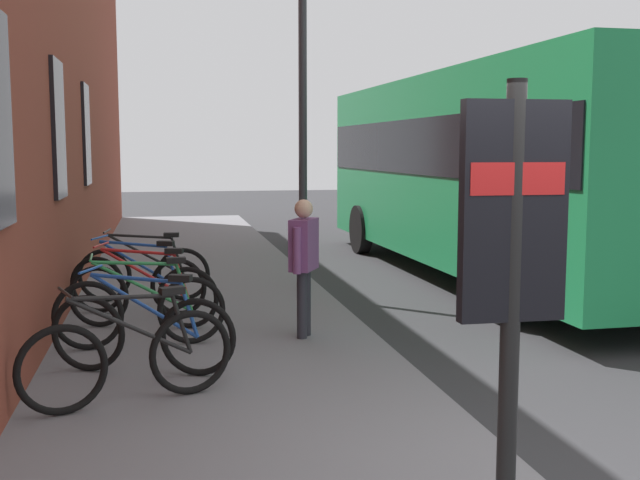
{
  "coord_description": "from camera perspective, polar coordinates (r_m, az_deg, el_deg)",
  "views": [
    {
      "loc": [
        -4.07,
        2.32,
        2.18
      ],
      "look_at": [
        2.89,
        0.9,
        1.35
      ],
      "focal_mm": 43.84,
      "sensor_mm": 36.0,
      "label": 1
    }
  ],
  "objects": [
    {
      "name": "station_facade",
      "position": [
        13.29,
        -18.39,
        14.9
      ],
      "size": [
        22.0,
        0.65,
        8.31
      ],
      "color": "brown",
      "rests_on": "ground"
    },
    {
      "name": "street_lamp",
      "position": [
        11.41,
        -1.27,
        12.35
      ],
      "size": [
        0.28,
        0.28,
        5.39
      ],
      "color": "#333338",
      "rests_on": "sidewalk_pavement"
    },
    {
      "name": "bicycle_far_end",
      "position": [
        6.54,
        -13.71,
        -8.3
      ],
      "size": [
        0.69,
        1.7,
        0.97
      ],
      "color": "black",
      "rests_on": "sidewalk_pavement"
    },
    {
      "name": "pedestrian_by_facade",
      "position": [
        8.49,
        -1.19,
        -0.99
      ],
      "size": [
        0.53,
        0.39,
        1.51
      ],
      "color": "#26262D",
      "rests_on": "sidewalk_pavement"
    },
    {
      "name": "bicycle_nearest_sign",
      "position": [
        10.82,
        -12.67,
        -2.34
      ],
      "size": [
        0.48,
        1.77,
        0.97
      ],
      "color": "black",
      "rests_on": "sidewalk_pavement"
    },
    {
      "name": "bicycle_under_window",
      "position": [
        9.22,
        -12.74,
        -3.9
      ],
      "size": [
        0.63,
        1.72,
        0.97
      ],
      "color": "black",
      "rests_on": "sidewalk_pavement"
    },
    {
      "name": "bicycle_leaning_wall",
      "position": [
        8.35,
        -12.91,
        -5.01
      ],
      "size": [
        0.48,
        1.77,
        0.97
      ],
      "color": "black",
      "rests_on": "sidewalk_pavement"
    },
    {
      "name": "city_bus",
      "position": [
        13.45,
        11.87,
        5.46
      ],
      "size": [
        10.54,
        2.78,
        3.35
      ],
      "color": "#1E8C4C",
      "rests_on": "ground"
    },
    {
      "name": "transit_info_sign",
      "position": [
        4.0,
        13.88,
        -0.15
      ],
      "size": [
        0.1,
        0.55,
        2.4
      ],
      "color": "black",
      "rests_on": "sidewalk_pavement"
    },
    {
      "name": "bicycle_end_of_row",
      "position": [
        7.37,
        -12.8,
        -6.57
      ],
      "size": [
        0.71,
        1.69,
        0.97
      ],
      "color": "black",
      "rests_on": "sidewalk_pavement"
    },
    {
      "name": "bicycle_mid_rack",
      "position": [
        9.97,
        -13.13,
        -3.12
      ],
      "size": [
        0.71,
        1.69,
        0.97
      ],
      "color": "black",
      "rests_on": "sidewalk_pavement"
    },
    {
      "name": "ground",
      "position": [
        10.83,
        6.64,
        -4.96
      ],
      "size": [
        60.0,
        60.0,
        0.0
      ],
      "primitive_type": "plane",
      "color": "#2D2D30"
    },
    {
      "name": "sidewalk_pavement",
      "position": [
        12.27,
        -8.67,
        -3.32
      ],
      "size": [
        24.0,
        3.5,
        0.12
      ],
      "primitive_type": "cube",
      "color": "slate",
      "rests_on": "ground"
    }
  ]
}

